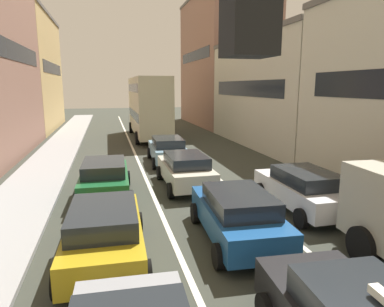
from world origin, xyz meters
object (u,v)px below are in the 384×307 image
at_px(hatchback_centre_lane_third, 185,169).
at_px(wagon_left_lane_second, 104,231).
at_px(sedan_centre_lane_second, 237,214).
at_px(sedan_left_lane_third, 105,177).
at_px(sedan_right_lane_behind_truck, 304,189).
at_px(coupe_centre_lane_fourth, 168,149).
at_px(bus_mid_queue_primary, 148,105).

bearing_deg(hatchback_centre_lane_third, wagon_left_lane_second, 149.76).
height_order(sedan_centre_lane_second, sedan_left_lane_third, same).
bearing_deg(sedan_right_lane_behind_truck, wagon_left_lane_second, 106.67).
xyz_separation_m(wagon_left_lane_second, sedan_right_lane_behind_truck, (6.84, 2.04, 0.00)).
xyz_separation_m(sedan_left_lane_third, coupe_centre_lane_fourth, (3.50, 5.52, 0.00)).
xyz_separation_m(wagon_left_lane_second, hatchback_centre_lane_third, (3.42, 5.85, 0.00)).
height_order(sedan_centre_lane_second, sedan_right_lane_behind_truck, same).
relative_size(sedan_right_lane_behind_truck, bus_mid_queue_primary, 0.41).
bearing_deg(wagon_left_lane_second, hatchback_centre_lane_third, -28.55).
xyz_separation_m(wagon_left_lane_second, bus_mid_queue_primary, (3.61, 20.79, 2.03)).
height_order(wagon_left_lane_second, coupe_centre_lane_fourth, same).
distance_m(hatchback_centre_lane_third, coupe_centre_lane_fourth, 4.96).
bearing_deg(sedan_centre_lane_second, wagon_left_lane_second, 98.00).
relative_size(coupe_centre_lane_fourth, sedan_right_lane_behind_truck, 1.01).
xyz_separation_m(coupe_centre_lane_fourth, bus_mid_queue_primary, (0.12, 9.98, 2.03)).
xyz_separation_m(sedan_centre_lane_second, coupe_centre_lane_fourth, (-0.17, 10.51, 0.00)).
bearing_deg(sedan_left_lane_third, sedan_centre_lane_second, -141.99).
distance_m(hatchback_centre_lane_third, bus_mid_queue_primary, 15.08).
bearing_deg(sedan_right_lane_behind_truck, coupe_centre_lane_fourth, 20.97).
relative_size(sedan_left_lane_third, sedan_right_lane_behind_truck, 1.01).
height_order(coupe_centre_lane_fourth, bus_mid_queue_primary, bus_mid_queue_primary).
height_order(coupe_centre_lane_fourth, sedan_right_lane_behind_truck, same).
bearing_deg(hatchback_centre_lane_third, sedan_left_lane_third, 99.28).
distance_m(sedan_centre_lane_second, wagon_left_lane_second, 3.67).
xyz_separation_m(coupe_centre_lane_fourth, sedan_right_lane_behind_truck, (3.35, -8.77, 0.00)).
bearing_deg(coupe_centre_lane_fourth, bus_mid_queue_primary, 1.08).
relative_size(wagon_left_lane_second, hatchback_centre_lane_third, 1.01).
xyz_separation_m(sedan_centre_lane_second, wagon_left_lane_second, (-3.66, -0.30, 0.00)).
height_order(wagon_left_lane_second, bus_mid_queue_primary, bus_mid_queue_primary).
relative_size(wagon_left_lane_second, sedan_left_lane_third, 1.00).
xyz_separation_m(sedan_centre_lane_second, sedan_left_lane_third, (-3.67, 4.99, 0.00)).
bearing_deg(sedan_centre_lane_second, sedan_right_lane_behind_truck, -58.09).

